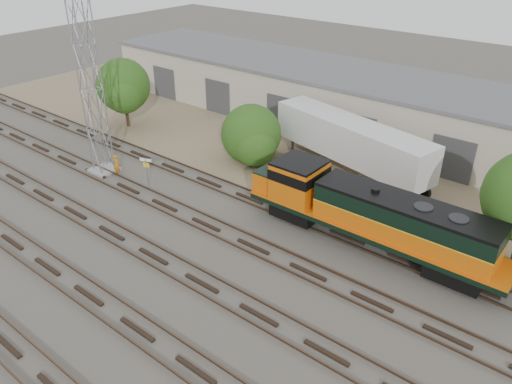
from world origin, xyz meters
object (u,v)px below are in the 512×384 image
Objects in this scene: locomotive at (368,213)px; worker at (117,164)px; semi_trailer at (354,143)px; signal_tower at (92,92)px.

locomotive is 20.18m from worker.
locomotive is 1.15× the size of semi_trailer.
semi_trailer is (14.45, 11.38, 1.90)m from worker.
semi_trailer is at bearing -134.90° from worker.
signal_tower is 19.94m from semi_trailer.
worker is at bearing 14.46° from signal_tower.
locomotive is 1.24× the size of signal_tower.
worker is at bearing -170.38° from locomotive.
signal_tower is 5.78m from worker.
locomotive is at bearing -42.60° from semi_trailer.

